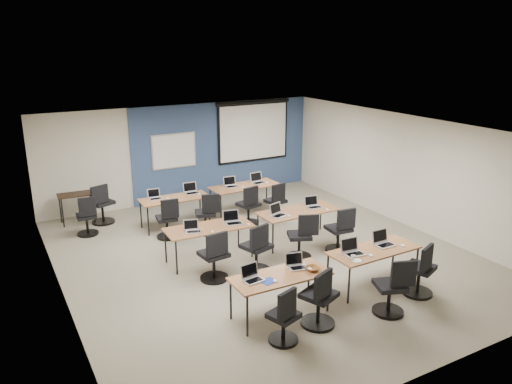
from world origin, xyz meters
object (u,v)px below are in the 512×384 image
task_chair_4 (215,260)px  task_chair_10 (249,208)px  task_chair_2 (393,291)px  laptop_9 (191,191)px  laptop_2 (352,250)px  training_table_front_left (280,278)px  training_table_back_right (245,187)px  spare_chair_a (102,207)px  laptop_11 (258,180)px  task_chair_5 (257,252)px  whiteboard (174,151)px  laptop_1 (296,264)px  task_chair_6 (302,240)px  spare_chair_b (87,219)px  laptop_10 (231,184)px  training_table_back_left (175,200)px  task_chair_11 (276,204)px  task_chair_3 (421,274)px  task_chair_7 (340,233)px  task_chair_1 (319,302)px  laptop_8 (155,196)px  laptop_4 (192,229)px  task_chair_8 (168,222)px  training_table_mid_left (209,229)px  training_table_front_right (374,252)px  utility_table (76,198)px  laptop_0 (252,276)px  task_chair_0 (284,320)px  projector_screen (254,128)px  task_chair_9 (207,217)px  training_table_mid_right (299,212)px  laptop_6 (278,213)px

task_chair_4 → task_chair_10: 3.07m
task_chair_2 → laptop_9: task_chair_2 is taller
laptop_2 → training_table_front_left: bearing=-170.9°
training_table_back_right → spare_chair_a: bearing=162.6°
laptop_11 → task_chair_10: bearing=-134.0°
laptop_2 → task_chair_5: task_chair_5 is taller
whiteboard → training_table_back_right: whiteboard is taller
laptop_1 → task_chair_6: size_ratio=0.31×
spare_chair_b → task_chair_2: bearing=-55.1°
whiteboard → laptop_10: size_ratio=3.83×
training_table_back_left → task_chair_5: task_chair_5 is taller
task_chair_11 → task_chair_3: bearing=-97.7°
laptop_2 → task_chair_7: size_ratio=0.35×
task_chair_1 → laptop_8: size_ratio=3.41×
laptop_4 → task_chair_10: 2.61m
task_chair_2 → task_chair_8: bearing=133.5°
training_table_mid_left → laptop_11: laptop_11 is taller
training_table_front_right → task_chair_8: (-2.52, 4.06, -0.28)m
task_chair_3 → training_table_front_left: bearing=143.6°
laptop_11 → utility_table: 4.63m
training_table_mid_left → laptop_0: bearing=-95.8°
laptop_8 → laptop_9: size_ratio=0.88×
laptop_0 → laptop_10: bearing=60.3°
task_chair_3 → spare_chair_a: bearing=100.3°
training_table_front_left → task_chair_8: task_chair_8 is taller
whiteboard → task_chair_0: 7.51m
whiteboard → task_chair_5: size_ratio=1.23×
task_chair_7 → utility_table: 6.52m
projector_screen → task_chair_11: bearing=-107.1°
task_chair_0 → laptop_4: 3.24m
projector_screen → task_chair_9: size_ratio=2.41×
training_table_back_left → utility_table: size_ratio=1.94×
task_chair_10 → laptop_9: bearing=129.0°
task_chair_6 → utility_table: 5.82m
task_chair_4 → task_chair_5: task_chair_5 is taller
laptop_2 → utility_table: laptop_2 is taller
task_chair_7 → spare_chair_b: size_ratio=1.05×
spare_chair_a → task_chair_6: bearing=-72.3°
training_table_mid_right → spare_chair_b: bearing=146.6°
training_table_front_right → training_table_mid_left: bearing=129.6°
task_chair_2 → task_chair_5: 2.72m
task_chair_9 → spare_chair_b: (-2.48, 1.24, -0.01)m
spare_chair_a → task_chair_5: bearing=-84.2°
task_chair_10 → laptop_11: size_ratio=2.82×
laptop_2 → training_table_mid_right: bearing=84.5°
laptop_0 → laptop_6: laptop_6 is taller
training_table_back_right → task_chair_4: 3.98m
task_chair_1 → task_chair_6: bearing=40.2°
task_chair_0 → laptop_10: laptop_10 is taller
task_chair_2 → spare_chair_b: size_ratio=1.04×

